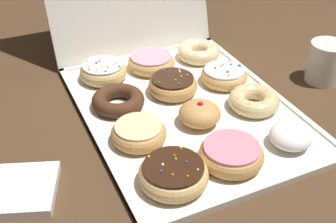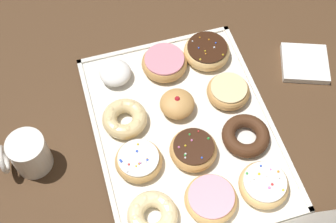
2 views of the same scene
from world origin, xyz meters
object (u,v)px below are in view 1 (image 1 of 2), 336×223
at_px(chocolate_cake_ring_donut_6, 118,100).
at_px(sprinkle_donut_7, 174,85).
at_px(donut_box, 186,110).
at_px(pink_frosted_donut_10, 151,62).
at_px(pink_frosted_donut_1, 231,154).
at_px(powdered_filled_donut_2, 291,136).
at_px(cruller_donut_11, 199,51).
at_px(napkin_stack, 20,190).
at_px(sprinkle_donut_8, 224,76).
at_px(sprinkle_donut_9, 103,71).
at_px(jelly_filled_donut_4, 201,113).
at_px(sprinkle_donut_0, 173,174).
at_px(cruller_donut_5, 254,100).
at_px(glazed_ring_donut_3, 139,133).
at_px(coffee_mug, 327,61).

bearing_deg(chocolate_cake_ring_donut_6, sprinkle_donut_7, 0.85).
xyz_separation_m(donut_box, pink_frosted_donut_10, (0.00, 0.19, 0.02)).
bearing_deg(pink_frosted_donut_1, chocolate_cake_ring_donut_6, 115.92).
bearing_deg(powdered_filled_donut_2, chocolate_cake_ring_donut_6, 134.30).
relative_size(pink_frosted_donut_1, cruller_donut_11, 1.09).
xyz_separation_m(donut_box, chocolate_cake_ring_donut_6, (-0.13, 0.07, 0.02)).
bearing_deg(napkin_stack, sprinkle_donut_8, 17.92).
relative_size(sprinkle_donut_9, napkin_stack, 0.94).
bearing_deg(jelly_filled_donut_4, sprinkle_donut_0, -133.07).
bearing_deg(napkin_stack, pink_frosted_donut_1, -14.12).
distance_m(jelly_filled_donut_4, sprinkle_donut_8, 0.17).
height_order(sprinkle_donut_0, pink_frosted_donut_1, sprinkle_donut_0).
relative_size(powdered_filled_donut_2, chocolate_cake_ring_donut_6, 0.71).
bearing_deg(sprinkle_donut_8, sprinkle_donut_7, 175.71).
relative_size(sprinkle_donut_9, cruller_donut_11, 1.03).
height_order(donut_box, napkin_stack, napkin_stack).
xyz_separation_m(cruller_donut_5, chocolate_cake_ring_donut_6, (-0.27, 0.13, -0.00)).
xyz_separation_m(glazed_ring_donut_3, coffee_mug, (0.51, 0.05, 0.02)).
relative_size(donut_box, pink_frosted_donut_10, 4.76).
bearing_deg(jelly_filled_donut_4, coffee_mug, 6.75).
height_order(sprinkle_donut_0, glazed_ring_donut_3, sprinkle_donut_0).
distance_m(sprinkle_donut_0, cruller_donut_11, 0.47).
bearing_deg(cruller_donut_5, pink_frosted_donut_10, 117.89).
xyz_separation_m(sprinkle_donut_0, napkin_stack, (-0.25, 0.10, -0.02)).
xyz_separation_m(sprinkle_donut_0, coffee_mug, (0.49, 0.18, 0.02)).
xyz_separation_m(donut_box, cruller_donut_5, (0.13, -0.06, 0.02)).
xyz_separation_m(powdered_filled_donut_2, coffee_mug, (0.24, 0.18, 0.02)).
distance_m(cruller_donut_11, napkin_stack, 0.59).
relative_size(powdered_filled_donut_2, napkin_stack, 0.68).
bearing_deg(sprinkle_donut_7, powdered_filled_donut_2, -65.38).
height_order(sprinkle_donut_9, napkin_stack, sprinkle_donut_9).
distance_m(pink_frosted_donut_1, sprinkle_donut_9, 0.41).
distance_m(sprinkle_donut_0, sprinkle_donut_8, 0.36).
height_order(sprinkle_donut_0, jelly_filled_donut_4, jelly_filled_donut_4).
bearing_deg(coffee_mug, cruller_donut_11, 138.14).
relative_size(powdered_filled_donut_2, coffee_mug, 0.77).
bearing_deg(jelly_filled_donut_4, chocolate_cake_ring_donut_6, 136.91).
distance_m(jelly_filled_donut_4, napkin_stack, 0.38).
xyz_separation_m(glazed_ring_donut_3, pink_frosted_donut_10, (0.14, 0.26, -0.00)).
height_order(cruller_donut_5, chocolate_cake_ring_donut_6, cruller_donut_5).
relative_size(pink_frosted_donut_10, cruller_donut_11, 1.07).
xyz_separation_m(glazed_ring_donut_3, sprinkle_donut_7, (0.14, 0.13, 0.00)).
distance_m(chocolate_cake_ring_donut_6, sprinkle_donut_7, 0.14).
bearing_deg(napkin_stack, glazed_ring_donut_3, 9.46).
bearing_deg(coffee_mug, chocolate_cake_ring_donut_6, 170.42).
distance_m(glazed_ring_donut_3, coffee_mug, 0.51).
distance_m(donut_box, napkin_stack, 0.39).
bearing_deg(sprinkle_donut_8, powdered_filled_donut_2, -90.93).
distance_m(sprinkle_donut_0, pink_frosted_donut_1, 0.12).
bearing_deg(pink_frosted_donut_10, pink_frosted_donut_1, -90.84).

